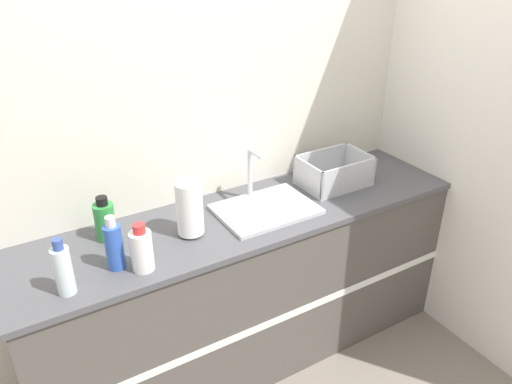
{
  "coord_description": "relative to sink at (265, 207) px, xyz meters",
  "views": [
    {
      "loc": [
        -1.03,
        -1.54,
        2.11
      ],
      "look_at": [
        0.04,
        0.25,
        1.02
      ],
      "focal_mm": 35.0,
      "sensor_mm": 36.0,
      "label": 1
    }
  ],
  "objects": [
    {
      "name": "counter_cabinet",
      "position": [
        -0.09,
        0.02,
        -0.47
      ],
      "size": [
        2.25,
        0.58,
        0.9
      ],
      "color": "#514C47",
      "rests_on": "ground_plane"
    },
    {
      "name": "wall_back",
      "position": [
        -0.09,
        0.33,
        0.38
      ],
      "size": [
        4.63,
        0.06,
        2.6
      ],
      "color": "beige",
      "rests_on": "ground_plane"
    },
    {
      "name": "bottle_white_spray",
      "position": [
        -0.67,
        -0.15,
        0.07
      ],
      "size": [
        0.09,
        0.09,
        0.21
      ],
      "color": "white",
      "rests_on": "counter_cabinet"
    },
    {
      "name": "dish_rack",
      "position": [
        0.47,
        0.06,
        0.04
      ],
      "size": [
        0.36,
        0.25,
        0.16
      ],
      "color": "#B7BABF",
      "rests_on": "counter_cabinet"
    },
    {
      "name": "bottle_blue",
      "position": [
        -0.76,
        -0.09,
        0.08
      ],
      "size": [
        0.07,
        0.07,
        0.24
      ],
      "color": "#2D56B7",
      "rests_on": "counter_cabinet"
    },
    {
      "name": "bottle_clear",
      "position": [
        -0.97,
        -0.15,
        0.09
      ],
      "size": [
        0.07,
        0.07,
        0.24
      ],
      "color": "silver",
      "rests_on": "counter_cabinet"
    },
    {
      "name": "paper_towel_roll",
      "position": [
        -0.4,
        -0.01,
        0.11
      ],
      "size": [
        0.12,
        0.12,
        0.26
      ],
      "color": "#4C4C51",
      "rests_on": "counter_cabinet"
    },
    {
      "name": "wall_right",
      "position": [
        1.05,
        0.02,
        0.38
      ],
      "size": [
        0.06,
        2.55,
        2.6
      ],
      "color": "silver",
      "rests_on": "ground_plane"
    },
    {
      "name": "sink",
      "position": [
        0.0,
        0.0,
        0.0
      ],
      "size": [
        0.47,
        0.35,
        0.28
      ],
      "color": "silver",
      "rests_on": "counter_cabinet"
    },
    {
      "name": "ground_plane",
      "position": [
        -0.09,
        -0.26,
        -0.92
      ],
      "size": [
        12.0,
        12.0,
        0.0
      ],
      "primitive_type": "plane",
      "color": "slate"
    },
    {
      "name": "bottle_green",
      "position": [
        -0.73,
        0.15,
        0.07
      ],
      "size": [
        0.09,
        0.09,
        0.21
      ],
      "color": "#2D8C3D",
      "rests_on": "counter_cabinet"
    }
  ]
}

